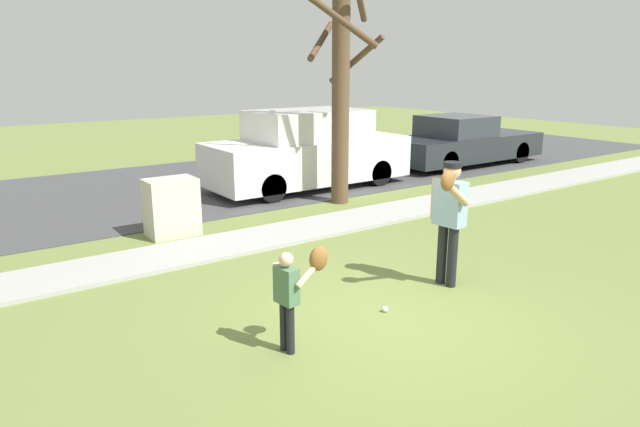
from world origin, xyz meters
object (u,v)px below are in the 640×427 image
Objects in this scene: person_child at (294,286)px; utility_cabinet at (172,207)px; baseball at (385,309)px; parked_pickup_dark at (462,143)px; street_tree_near at (341,86)px; person_adult at (449,210)px; parked_van_white at (308,151)px.

person_child is 4.79m from utility_cabinet.
parked_pickup_dark reaches higher than baseball.
street_tree_near is 0.90× the size of parked_pickup_dark.
street_tree_near reaches higher than parked_pickup_dark.
baseball is (-1.24, -0.17, -1.03)m from person_adult.
parked_van_white is (0.30, 1.68, -1.60)m from street_tree_near.
baseball is 11.14m from parked_pickup_dark.
street_tree_near is 0.94× the size of parked_van_white.
parked_pickup_dark is (5.95, 1.75, -1.83)m from street_tree_near.
baseball is 0.02× the size of street_tree_near.
utility_cabinet is at bearing -176.33° from street_tree_near.
parked_van_white reaches higher than person_child.
person_adult is 1.62m from baseball.
person_child is at bearing -96.01° from utility_cabinet.
parked_van_white is 0.96× the size of parked_pickup_dark.
utility_cabinet is at bearing 77.28° from person_child.
street_tree_near reaches higher than baseball.
person_child is at bearing -131.42° from street_tree_near.
person_child is 12.38m from parked_pickup_dark.
utility_cabinet is at bearing -155.35° from parked_van_white.
street_tree_near is at bearing -163.64° from parked_pickup_dark.
person_child is 8.19m from parked_van_white.
utility_cabinet is at bearing 101.30° from baseball.
utility_cabinet is 4.66m from parked_van_white.
parked_pickup_dark is at bearing 26.38° from person_child.
utility_cabinet is at bearing -168.56° from parked_pickup_dark.
person_adult is 1.50× the size of person_child.
person_adult is 0.36× the size of street_tree_near.
parked_pickup_dark is (9.87, 2.00, 0.16)m from utility_cabinet.
street_tree_near is (1.76, 4.68, 1.44)m from person_adult.
baseball is at bearing -0.27° from person_child.
parked_van_white is (2.06, 6.36, -0.16)m from person_adult.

